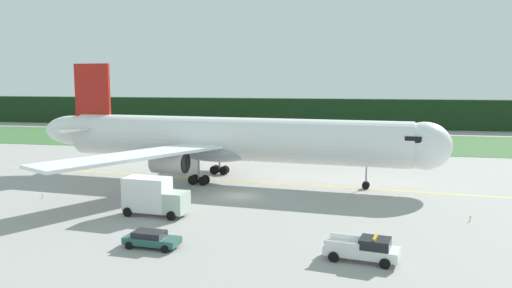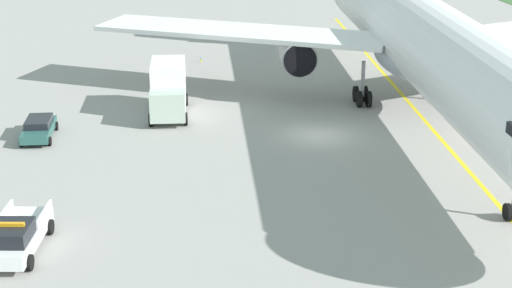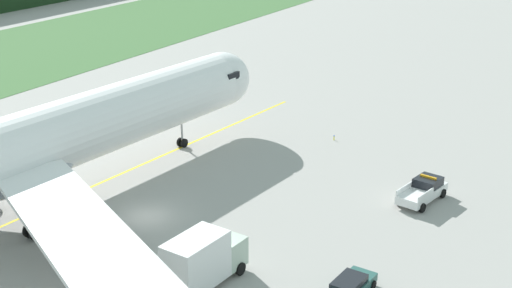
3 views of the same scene
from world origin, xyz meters
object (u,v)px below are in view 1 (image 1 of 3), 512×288
at_px(ops_pickup_truck, 364,249).
at_px(staff_car, 151,239).
at_px(airliner, 229,140).
at_px(catering_truck, 153,196).

distance_m(ops_pickup_truck, staff_car, 16.41).
distance_m(airliner, catering_truck, 18.34).
bearing_deg(staff_car, ops_pickup_truck, 1.20).
relative_size(ops_pickup_truck, catering_truck, 0.87).
distance_m(airliner, ops_pickup_truck, 31.58).
relative_size(airliner, ops_pickup_truck, 9.89).
relative_size(airliner, staff_car, 12.32).
xyz_separation_m(ops_pickup_truck, staff_car, (-16.41, -0.34, -0.20)).
height_order(airliner, ops_pickup_truck, airliner).
height_order(ops_pickup_truck, staff_car, ops_pickup_truck).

